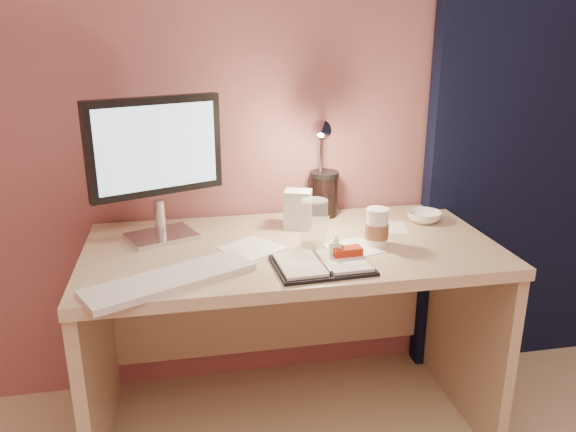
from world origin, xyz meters
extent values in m
plane|color=#A45F62|center=(0.00, 1.75, 1.25)|extent=(3.50, 0.00, 3.50)
cube|color=black|center=(1.05, 1.69, 1.10)|extent=(0.85, 0.08, 2.20)
cube|color=tan|center=(0.00, 1.38, 0.71)|extent=(1.40, 0.70, 0.04)
cube|color=tan|center=(-0.68, 1.38, 0.34)|extent=(0.04, 0.66, 0.69)
cube|color=tan|center=(0.68, 1.38, 0.34)|extent=(0.04, 0.66, 0.69)
cube|color=tan|center=(0.00, 1.71, 0.40)|extent=(1.32, 0.03, 0.55)
cube|color=silver|center=(-0.44, 1.53, 0.74)|extent=(0.27, 0.24, 0.02)
cylinder|color=silver|center=(-0.44, 1.53, 0.81)|extent=(0.04, 0.04, 0.12)
cube|color=black|center=(-0.44, 1.53, 1.06)|extent=(0.44, 0.21, 0.33)
cube|color=#A9CCE5|center=(-0.45, 1.50, 1.06)|extent=(0.38, 0.16, 0.28)
cube|color=silver|center=(-0.41, 1.14, 0.74)|extent=(0.52, 0.36, 0.02)
cube|color=black|center=(0.05, 1.17, 0.74)|extent=(0.31, 0.24, 0.01)
cube|color=white|center=(-0.02, 1.17, 0.75)|extent=(0.14, 0.20, 0.01)
cube|color=white|center=(0.13, 1.18, 0.75)|extent=(0.14, 0.20, 0.01)
cube|color=#AA280E|center=(0.14, 1.20, 0.76)|extent=(0.09, 0.05, 0.03)
cube|color=white|center=(0.19, 1.30, 0.73)|extent=(0.20, 0.20, 0.00)
cube|color=white|center=(0.38, 1.48, 0.73)|extent=(0.17, 0.17, 0.00)
cube|color=white|center=(-0.14, 1.37, 0.73)|extent=(0.24, 0.24, 0.00)
cylinder|color=white|center=(0.28, 1.32, 0.79)|extent=(0.07, 0.07, 0.12)
cylinder|color=brown|center=(0.28, 1.32, 0.78)|extent=(0.08, 0.08, 0.05)
cylinder|color=white|center=(0.28, 1.32, 0.85)|extent=(0.08, 0.08, 0.01)
cylinder|color=white|center=(0.07, 1.36, 0.81)|extent=(0.09, 0.09, 0.16)
imported|color=white|center=(0.54, 1.52, 0.75)|extent=(0.17, 0.17, 0.04)
imported|color=white|center=(0.11, 1.22, 0.78)|extent=(0.05, 0.05, 0.09)
cylinder|color=black|center=(0.19, 1.67, 0.81)|extent=(0.11, 0.11, 0.16)
cube|color=silver|center=(0.05, 1.54, 0.80)|extent=(0.12, 0.11, 0.14)
cylinder|color=silver|center=(0.17, 1.65, 0.74)|extent=(0.09, 0.09, 0.02)
cylinder|color=silver|center=(0.17, 1.65, 0.92)|extent=(0.01, 0.01, 0.36)
cone|color=silver|center=(0.21, 1.49, 1.10)|extent=(0.09, 0.08, 0.07)
camera|label=1|loc=(-0.35, -0.38, 1.43)|focal=35.00mm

